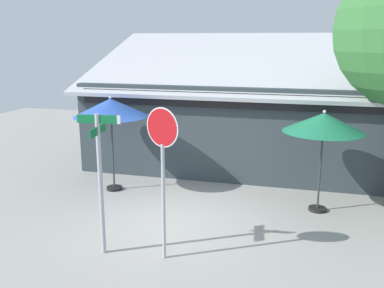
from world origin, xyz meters
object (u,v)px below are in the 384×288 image
street_sign_post (100,171)px  patio_umbrella_royal_blue_left (111,108)px  stop_sign (163,156)px  patio_umbrella_forest_green_center (324,123)px

street_sign_post → patio_umbrella_royal_blue_left: (-1.39, 3.49, 0.62)m
patio_umbrella_royal_blue_left → street_sign_post: bearing=-68.2°
stop_sign → patio_umbrella_forest_green_center: (2.96, 3.25, 0.16)m
stop_sign → patio_umbrella_forest_green_center: 4.40m
patio_umbrella_royal_blue_left → patio_umbrella_forest_green_center: patio_umbrella_royal_blue_left is taller
patio_umbrella_royal_blue_left → stop_sign: bearing=-52.1°
street_sign_post → patio_umbrella_royal_blue_left: 3.81m
street_sign_post → stop_sign: 1.29m
street_sign_post → stop_sign: (1.24, 0.11, 0.35)m
street_sign_post → patio_umbrella_forest_green_center: (4.20, 3.36, 0.50)m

